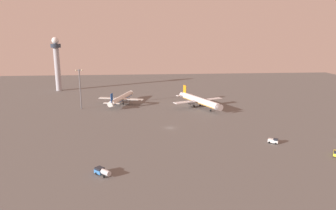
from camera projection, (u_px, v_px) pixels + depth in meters
name	position (u px, v px, depth m)	size (l,w,h in m)	color
ground_plane	(170.00, 128.00, 155.50)	(416.00, 416.00, 0.00)	#605E5B
control_tower	(57.00, 60.00, 251.00)	(8.00, 8.00, 43.21)	#A8A8B2
airplane_taxiway_distant	(199.00, 101.00, 198.06)	(33.61, 42.59, 11.46)	white
airplane_terminal_side	(121.00, 98.00, 206.93)	(30.23, 38.45, 10.10)	silver
maintenance_van	(273.00, 141.00, 133.38)	(4.53, 3.94, 2.25)	white
fuel_truck	(102.00, 171.00, 103.45)	(6.05, 5.82, 2.35)	#3372BF
baggage_tractor	(336.00, 153.00, 119.41)	(3.89, 4.54, 2.25)	yellow
apron_light_west	(80.00, 86.00, 191.70)	(4.80, 0.90, 24.72)	slate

